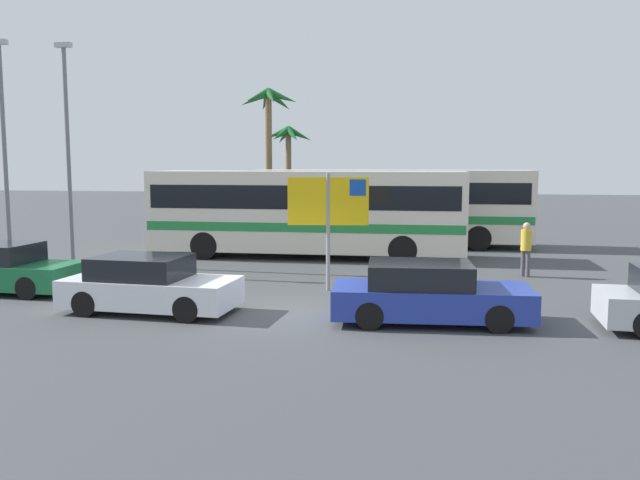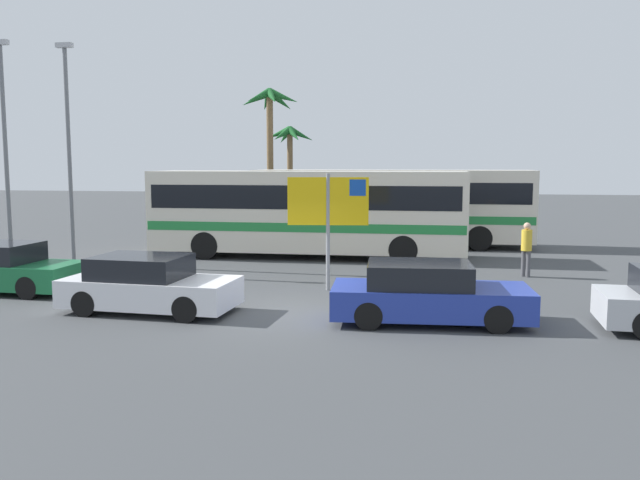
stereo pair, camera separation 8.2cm
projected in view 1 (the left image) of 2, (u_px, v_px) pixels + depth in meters
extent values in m
plane|color=#424447|center=(290.00, 312.00, 15.48)|extent=(120.00, 120.00, 0.00)
cube|color=silver|center=(307.00, 211.00, 24.30)|extent=(11.49, 2.58, 2.90)
cube|color=black|center=(307.00, 196.00, 24.23)|extent=(11.03, 2.61, 0.84)
cube|color=#23843D|center=(307.00, 224.00, 24.36)|extent=(11.38, 2.61, 0.32)
cylinder|color=black|center=(405.00, 242.00, 25.02)|extent=(1.00, 0.28, 1.00)
cylinder|color=black|center=(403.00, 250.00, 22.74)|extent=(1.00, 0.28, 1.00)
cylinder|color=black|center=(224.00, 238.00, 26.14)|extent=(1.00, 0.28, 1.00)
cylinder|color=black|center=(204.00, 246.00, 23.86)|extent=(1.00, 0.28, 1.00)
cube|color=silver|center=(390.00, 205.00, 27.74)|extent=(11.49, 2.58, 2.90)
cube|color=black|center=(391.00, 191.00, 27.68)|extent=(11.03, 2.61, 0.84)
cube|color=#23843D|center=(390.00, 217.00, 27.80)|extent=(11.38, 2.61, 0.32)
cylinder|color=black|center=(474.00, 232.00, 28.47)|extent=(1.00, 0.28, 1.00)
cylinder|color=black|center=(478.00, 238.00, 26.18)|extent=(1.00, 0.28, 1.00)
cylinder|color=black|center=(312.00, 229.00, 29.59)|extent=(1.00, 0.28, 1.00)
cylinder|color=black|center=(302.00, 235.00, 27.30)|extent=(1.00, 0.28, 1.00)
cylinder|color=gray|center=(328.00, 232.00, 17.96)|extent=(0.11, 0.11, 3.20)
cube|color=yellow|center=(328.00, 201.00, 17.86)|extent=(2.19, 0.31, 1.30)
cube|color=#1447A8|center=(358.00, 188.00, 17.78)|extent=(0.45, 0.12, 0.44)
cube|color=silver|center=(151.00, 292.00, 15.46)|extent=(4.12, 2.02, 0.64)
cube|color=black|center=(141.00, 267.00, 15.44)|extent=(2.19, 1.75, 0.52)
cylinder|color=black|center=(214.00, 295.00, 15.98)|extent=(0.61, 0.20, 0.60)
cylinder|color=black|center=(186.00, 309.00, 14.42)|extent=(0.61, 0.20, 0.60)
cylinder|color=black|center=(121.00, 291.00, 16.54)|extent=(0.61, 0.20, 0.60)
cylinder|color=black|center=(85.00, 304.00, 14.98)|extent=(0.61, 0.20, 0.60)
cube|color=#196638|center=(3.00, 274.00, 17.88)|extent=(4.27, 1.95, 0.64)
cylinder|color=black|center=(64.00, 277.00, 18.41)|extent=(0.61, 0.19, 0.60)
cylinder|color=black|center=(27.00, 288.00, 16.85)|extent=(0.61, 0.19, 0.60)
cylinder|color=black|center=(628.00, 308.00, 14.57)|extent=(0.61, 0.19, 0.60)
cube|color=#23389E|center=(431.00, 301.00, 14.46)|extent=(4.38, 2.01, 0.64)
cube|color=black|center=(420.00, 274.00, 14.42)|extent=(2.32, 1.75, 0.52)
cylinder|color=black|center=(487.00, 302.00, 15.15)|extent=(0.61, 0.19, 0.60)
cylinder|color=black|center=(499.00, 319.00, 13.54)|extent=(0.61, 0.19, 0.60)
cylinder|color=black|center=(371.00, 300.00, 15.42)|extent=(0.61, 0.19, 0.60)
cylinder|color=black|center=(369.00, 316.00, 13.81)|extent=(0.61, 0.19, 0.60)
cylinder|color=#4C4C51|center=(528.00, 264.00, 20.18)|extent=(0.13, 0.13, 0.81)
cylinder|color=#4C4C51|center=(523.00, 263.00, 20.32)|extent=(0.13, 0.13, 0.81)
cylinder|color=gold|center=(526.00, 240.00, 20.16)|extent=(0.32, 0.32, 0.64)
sphere|color=tan|center=(527.00, 226.00, 20.11)|extent=(0.22, 0.22, 0.22)
cylinder|color=slate|center=(68.00, 158.00, 22.21)|extent=(0.14, 0.14, 7.25)
cube|color=#B2B2B7|center=(63.00, 45.00, 21.78)|extent=(0.56, 0.20, 0.16)
cylinder|color=slate|center=(5.00, 160.00, 21.17)|extent=(0.14, 0.14, 7.16)
cylinder|color=brown|center=(269.00, 166.00, 32.31)|extent=(0.32, 0.32, 6.66)
cone|color=#195623|center=(282.00, 97.00, 31.71)|extent=(1.65, 0.67, 0.92)
cone|color=#195623|center=(279.00, 101.00, 32.39)|extent=(1.32, 1.50, 1.14)
cone|color=#195623|center=(266.00, 101.00, 32.59)|extent=(1.07, 1.60, 1.12)
cone|color=#195623|center=(254.00, 99.00, 32.11)|extent=(1.63, 0.60, 1.00)
cone|color=#195623|center=(258.00, 97.00, 31.37)|extent=(1.19, 1.60, 0.92)
cone|color=#195623|center=(271.00, 97.00, 31.25)|extent=(1.05, 1.64, 1.00)
cylinder|color=brown|center=(289.00, 179.00, 37.24)|extent=(0.32, 0.32, 5.10)
cone|color=#195623|center=(300.00, 135.00, 36.85)|extent=(1.49, 0.45, 1.00)
cone|color=#195623|center=(296.00, 134.00, 37.49)|extent=(1.09, 1.54, 0.81)
cone|color=#195623|center=(284.00, 136.00, 37.51)|extent=(1.24, 1.44, 1.08)
cone|color=#195623|center=(276.00, 134.00, 37.01)|extent=(1.53, 0.55, 0.89)
cone|color=#195623|center=(281.00, 135.00, 36.44)|extent=(1.10, 1.52, 0.98)
cone|color=#195623|center=(293.00, 135.00, 36.37)|extent=(1.19, 1.48, 1.02)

